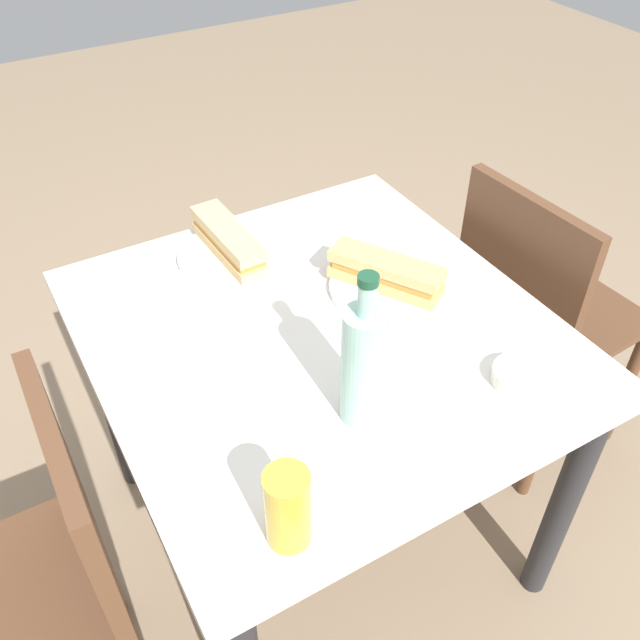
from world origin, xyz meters
TOP-DOWN VIEW (x-y plane):
  - ground_plane at (0.00, 0.00)m, footprint 8.00×8.00m
  - dining_table at (0.00, 0.00)m, footprint 0.95×0.90m
  - chair_far at (0.01, 0.64)m, footprint 0.42×0.42m
  - chair_near at (0.13, -0.64)m, footprint 0.40×0.40m
  - plate_near at (-0.03, 0.18)m, footprint 0.24×0.24m
  - baguette_sandwich_near at (-0.03, 0.18)m, footprint 0.25×0.19m
  - knife_near at (-0.07, 0.22)m, footprint 0.16×0.10m
  - plate_far at (-0.31, -0.06)m, footprint 0.24×0.24m
  - baguette_sandwich_far at (-0.31, -0.06)m, footprint 0.26×0.08m
  - knife_far at (-0.33, -0.01)m, footprint 0.18×0.05m
  - water_bottle at (0.24, -0.05)m, footprint 0.08×0.08m
  - beer_glass at (0.39, -0.28)m, footprint 0.07×0.07m
  - olive_bowl at (0.32, 0.24)m, footprint 0.10×0.10m

SIDE VIEW (x-z plane):
  - ground_plane at x=0.00m, z-range 0.00..0.00m
  - chair_far at x=0.01m, z-range 0.07..0.94m
  - chair_near at x=0.13m, z-range 0.07..0.94m
  - dining_table at x=0.00m, z-range 0.25..0.97m
  - plate_near at x=-0.03m, z-range 0.72..0.74m
  - plate_far at x=-0.31m, z-range 0.72..0.74m
  - olive_bowl at x=0.32m, z-range 0.72..0.75m
  - knife_near at x=-0.07m, z-range 0.74..0.75m
  - knife_far at x=-0.33m, z-range 0.74..0.75m
  - baguette_sandwich_near at x=-0.03m, z-range 0.74..0.81m
  - baguette_sandwich_far at x=-0.31m, z-range 0.74..0.81m
  - beer_glass at x=0.39m, z-range 0.72..0.87m
  - water_bottle at x=0.24m, z-range 0.70..1.00m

